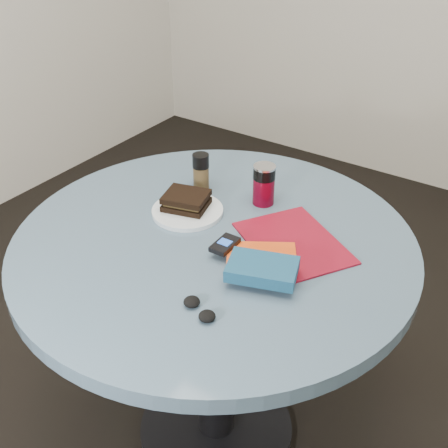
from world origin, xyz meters
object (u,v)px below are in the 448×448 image
Objects in this scene: plate at (188,211)px; table at (215,288)px; pepper_grinder at (201,171)px; novel at (262,269)px; headphones at (199,309)px; magazine at (293,243)px; mp3_player at (225,244)px; sandwich at (186,200)px; red_book at (261,257)px; soda_can at (264,185)px.

table is at bearing -23.69° from plate.
novel is at bearing -36.40° from pepper_grinder.
headphones reaches higher than plate.
table is 3.65× the size of magazine.
plate is 1.78× the size of pepper_grinder.
plate is 0.14m from pepper_grinder.
headphones reaches higher than table.
pepper_grinder is 1.38× the size of mp3_player.
sandwich reaches higher than headphones.
plate is 1.42× the size of sandwich.
plate is 1.17× the size of red_book.
sandwich reaches higher than plate.
soda_can is 0.26m from mp3_player.
table is 13.02× the size of mp3_player.
red_book is at bearing -15.13° from plate.
magazine is 1.71× the size of red_book.
sandwich reaches higher than mp3_player.
mp3_player is at bearing 109.88° from headphones.
red_book is 0.22m from headphones.
sandwich is 1.25× the size of pepper_grinder.
pepper_grinder is at bearing -170.95° from soda_can.
sandwich is 0.22m from mp3_player.
table is at bearing 140.65° from red_book.
plate reaches higher than table.
soda_can is 0.27m from red_book.
sandwich is 0.21m from soda_can.
mp3_player reaches higher than magazine.
magazine is 1.81× the size of novel.
table is 6.59× the size of novel.
pepper_grinder is 1.09× the size of headphones.
sandwich reaches higher than magazine.
magazine is at bearing 47.15° from mp3_player.
sandwich reaches higher than novel.
magazine is at bearing 43.25° from red_book.
sandwich is 0.35m from novel.
table is at bearing 118.67° from headphones.
novel is 1.57× the size of headphones.
magazine is (0.18, 0.09, 0.17)m from table.
red_book is 2.09× the size of mp3_player.
sandwich is at bearing -72.08° from pepper_grinder.
sandwich is 0.13m from pepper_grinder.
red_book is at bearing -7.43° from table.
sandwich is 0.40m from headphones.
soda_can is at bearing 9.05° from pepper_grinder.
sandwich is 0.82× the size of red_book.
headphones is (0.13, -0.24, 0.17)m from table.
mp3_player is at bearing -33.83° from table.
soda_can reaches higher than novel.
table is 0.33m from pepper_grinder.
red_book is (0.28, -0.08, -0.02)m from sandwich.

